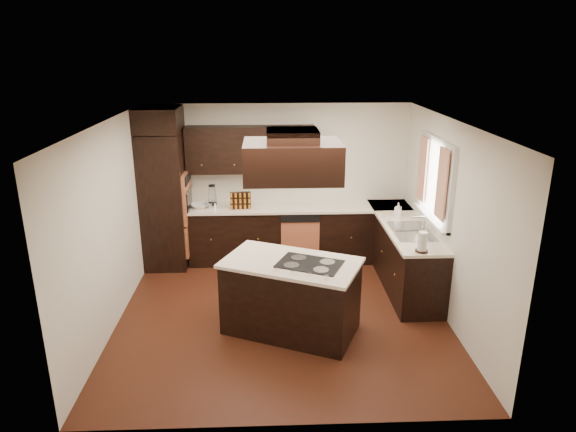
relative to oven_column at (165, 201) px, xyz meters
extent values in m
cube|color=#5C2917|center=(1.78, -1.71, -1.07)|extent=(4.20, 4.20, 0.02)
cube|color=white|center=(1.78, -1.71, 1.45)|extent=(4.20, 4.20, 0.02)
cube|color=silver|center=(1.78, 0.40, 0.19)|extent=(4.20, 0.02, 2.50)
cube|color=silver|center=(1.78, -3.81, 0.19)|extent=(4.20, 0.02, 2.50)
cube|color=silver|center=(-0.33, -1.71, 0.19)|extent=(0.02, 4.20, 2.50)
cube|color=silver|center=(3.88, -1.71, 0.19)|extent=(0.02, 4.20, 2.50)
cube|color=black|center=(0.00, 0.00, 0.00)|extent=(0.65, 0.75, 2.12)
cube|color=#CE6F46|center=(0.35, 0.00, 0.06)|extent=(0.05, 0.62, 0.78)
cube|color=black|center=(1.81, 0.09, -0.62)|extent=(2.93, 0.60, 0.88)
cube|color=black|center=(3.58, -0.80, -0.62)|extent=(0.60, 2.40, 0.88)
cube|color=white|center=(1.81, 0.08, -0.16)|extent=(2.93, 0.63, 0.04)
cube|color=white|center=(3.56, -0.80, -0.16)|extent=(0.63, 2.40, 0.04)
cube|color=black|center=(1.34, 0.23, 0.75)|extent=(2.00, 0.34, 0.72)
cube|color=#CE6F46|center=(2.10, -0.20, -0.66)|extent=(0.60, 0.05, 0.72)
cube|color=white|center=(3.85, -1.16, 0.59)|extent=(0.06, 1.32, 1.12)
cube|color=white|center=(3.87, -1.16, 0.59)|extent=(0.00, 1.20, 1.00)
cube|color=#FFDDBF|center=(3.79, -1.57, 0.64)|extent=(0.02, 0.34, 0.90)
cube|color=#FFDDBF|center=(3.79, -0.74, 0.64)|extent=(0.02, 0.34, 0.90)
cube|color=silver|center=(3.58, -1.16, -0.14)|extent=(0.52, 0.84, 0.01)
cube|color=black|center=(1.87, -2.12, -0.62)|extent=(1.74, 1.39, 0.88)
cube|color=white|center=(1.87, -2.12, -0.16)|extent=(1.81, 1.46, 0.04)
cube|color=black|center=(2.08, -2.21, -0.13)|extent=(0.86, 0.74, 0.01)
cube|color=black|center=(1.88, -2.25, 1.10)|extent=(1.05, 0.72, 0.42)
cube|color=black|center=(1.88, -2.25, 1.38)|extent=(0.55, 0.50, 0.13)
cylinder|color=silver|center=(0.74, 0.01, -0.09)|extent=(0.15, 0.15, 0.10)
cone|color=silver|center=(0.74, 0.01, 0.09)|extent=(0.13, 0.13, 0.26)
cube|color=black|center=(1.18, -0.01, -0.01)|extent=(0.33, 0.13, 0.26)
imported|color=white|center=(0.53, 0.05, -0.11)|extent=(0.31, 0.31, 0.06)
imported|color=white|center=(3.54, -0.50, -0.03)|extent=(0.12, 0.13, 0.21)
cylinder|color=white|center=(3.50, -1.89, -0.01)|extent=(0.13, 0.13, 0.26)
camera|label=1|loc=(1.60, -7.70, 2.28)|focal=32.00mm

